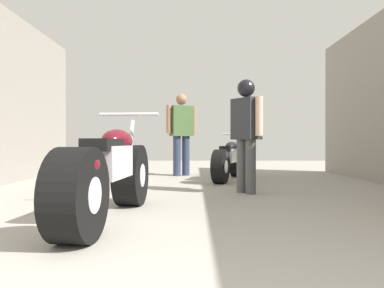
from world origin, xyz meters
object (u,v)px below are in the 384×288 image
at_px(motorcycle_black_naked, 229,160).
at_px(mechanic_in_blue, 181,129).
at_px(motorcycle_maroon_cruiser, 108,174).
at_px(mechanic_with_helmet, 246,125).

relative_size(motorcycle_black_naked, mechanic_in_blue, 1.08).
bearing_deg(motorcycle_black_naked, motorcycle_maroon_cruiser, -111.85).
distance_m(motorcycle_maroon_cruiser, mechanic_with_helmet, 2.44).
bearing_deg(motorcycle_maroon_cruiser, motorcycle_black_naked, 68.15).
distance_m(motorcycle_maroon_cruiser, mechanic_in_blue, 4.59).
relative_size(motorcycle_maroon_cruiser, mechanic_in_blue, 1.29).
xyz_separation_m(motorcycle_maroon_cruiser, mechanic_in_blue, (0.51, 4.53, 0.57)).
xyz_separation_m(motorcycle_maroon_cruiser, motorcycle_black_naked, (1.45, 3.62, -0.05)).
height_order(motorcycle_black_naked, mechanic_in_blue, mechanic_in_blue).
relative_size(motorcycle_maroon_cruiser, motorcycle_black_naked, 1.19).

